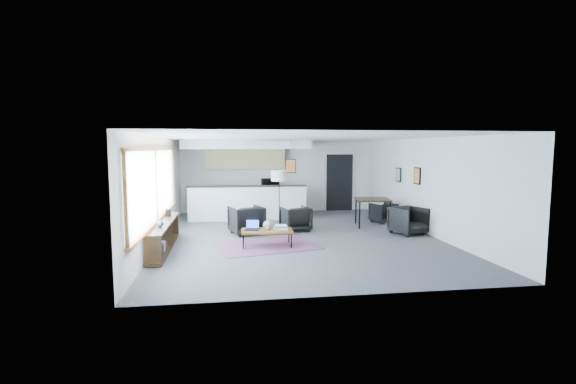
{
  "coord_description": "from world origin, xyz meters",
  "views": [
    {
      "loc": [
        -1.83,
        -10.7,
        2.33
      ],
      "look_at": [
        -0.22,
        0.4,
        1.15
      ],
      "focal_mm": 26.0,
      "sensor_mm": 36.0,
      "label": 1
    }
  ],
  "objects": [
    {
      "name": "dining_chair_far",
      "position": [
        3.0,
        1.7,
        0.29
      ],
      "size": [
        0.71,
        0.68,
        0.59
      ],
      "primitive_type": "imported",
      "rotation": [
        0.0,
        0.0,
        3.45
      ],
      "color": "black",
      "rests_on": "floor"
    },
    {
      "name": "kilim_rug",
      "position": [
        -0.93,
        -0.97,
        0.01
      ],
      "size": [
        2.64,
        2.1,
        0.01
      ],
      "rotation": [
        0.0,
        0.0,
        0.24
      ],
      "color": "#66364F",
      "rests_on": "floor"
    },
    {
      "name": "coaster",
      "position": [
        -0.86,
        -1.25,
        0.4
      ],
      "size": [
        0.12,
        0.12,
        0.01
      ],
      "rotation": [
        0.0,
        0.0,
        -0.15
      ],
      "color": "#E5590C",
      "rests_on": "coffee_table"
    },
    {
      "name": "room",
      "position": [
        0.0,
        0.0,
        1.3
      ],
      "size": [
        7.02,
        9.02,
        2.62
      ],
      "color": "#4C4C4F",
      "rests_on": "ground"
    },
    {
      "name": "window",
      "position": [
        -3.46,
        -0.9,
        1.46
      ],
      "size": [
        0.1,
        5.95,
        1.66
      ],
      "color": "#8CBFFF",
      "rests_on": "room"
    },
    {
      "name": "floor_lamp",
      "position": [
        -0.32,
        1.58,
        1.45
      ],
      "size": [
        0.56,
        0.56,
        1.67
      ],
      "rotation": [
        0.0,
        0.0,
        0.19
      ],
      "color": "black",
      "rests_on": "floor"
    },
    {
      "name": "book_stack",
      "position": [
        -0.58,
        -0.93,
        0.44
      ],
      "size": [
        0.36,
        0.3,
        0.1
      ],
      "rotation": [
        0.0,
        0.0,
        -0.11
      ],
      "color": "silver",
      "rests_on": "coffee_table"
    },
    {
      "name": "wall_art_upper",
      "position": [
        3.47,
        1.7,
        1.5
      ],
      "size": [
        0.03,
        0.34,
        0.44
      ],
      "color": "black",
      "rests_on": "room"
    },
    {
      "name": "armchair_right",
      "position": [
        0.05,
        0.78,
        0.38
      ],
      "size": [
        0.88,
        0.84,
        0.76
      ],
      "primitive_type": "imported",
      "rotation": [
        0.0,
        0.0,
        3.38
      ],
      "color": "black",
      "rests_on": "floor"
    },
    {
      "name": "kitchenette",
      "position": [
        -1.2,
        3.71,
        1.38
      ],
      "size": [
        4.2,
        1.96,
        2.6
      ],
      "color": "white",
      "rests_on": "floor"
    },
    {
      "name": "microwave",
      "position": [
        -0.33,
        4.15,
        1.12
      ],
      "size": [
        0.6,
        0.38,
        0.38
      ],
      "primitive_type": "imported",
      "rotation": [
        0.0,
        0.0,
        0.13
      ],
      "color": "black",
      "rests_on": "kitchenette"
    },
    {
      "name": "track_light",
      "position": [
        -0.59,
        2.2,
        2.53
      ],
      "size": [
        1.6,
        0.07,
        0.15
      ],
      "color": "silver",
      "rests_on": "room"
    },
    {
      "name": "coffee_table",
      "position": [
        -0.93,
        -0.97,
        0.37
      ],
      "size": [
        1.24,
        0.7,
        0.39
      ],
      "rotation": [
        0.0,
        0.0,
        -0.04
      ],
      "color": "brown",
      "rests_on": "floor"
    },
    {
      "name": "dining_table",
      "position": [
        2.44,
        1.13,
        0.76
      ],
      "size": [
        1.14,
        1.14,
        0.83
      ],
      "rotation": [
        0.0,
        0.0,
        -0.18
      ],
      "color": "#2F2010",
      "rests_on": "floor"
    },
    {
      "name": "console",
      "position": [
        -3.3,
        -1.05,
        0.33
      ],
      "size": [
        0.35,
        3.0,
        0.8
      ],
      "color": "#2F2010",
      "rests_on": "floor"
    },
    {
      "name": "armchair_left",
      "position": [
        -1.35,
        0.5,
        0.42
      ],
      "size": [
        1.02,
        0.99,
        0.85
      ],
      "primitive_type": "imported",
      "rotation": [
        0.0,
        0.0,
        3.45
      ],
      "color": "black",
      "rests_on": "floor"
    },
    {
      "name": "laptop",
      "position": [
        -1.27,
        -0.9,
        0.46
      ],
      "size": [
        0.37,
        0.32,
        0.23
      ],
      "rotation": [
        0.0,
        0.0,
        -0.2
      ],
      "color": "black",
      "rests_on": "coffee_table"
    },
    {
      "name": "dining_chair_near",
      "position": [
        3.0,
        -0.14,
        0.35
      ],
      "size": [
        0.86,
        0.84,
        0.7
      ],
      "primitive_type": "imported",
      "rotation": [
        0.0,
        0.0,
        0.36
      ],
      "color": "black",
      "rests_on": "floor"
    },
    {
      "name": "doorway",
      "position": [
        2.3,
        4.42,
        1.07
      ],
      "size": [
        1.1,
        0.12,
        2.15
      ],
      "color": "black",
      "rests_on": "room"
    },
    {
      "name": "wall_art_lower",
      "position": [
        3.47,
        0.4,
        1.55
      ],
      "size": [
        0.03,
        0.38,
        0.48
      ],
      "color": "black",
      "rests_on": "room"
    },
    {
      "name": "ceramic_pot",
      "position": [
        -0.9,
        -0.98,
        0.51
      ],
      "size": [
        0.23,
        0.23,
        0.23
      ],
      "rotation": [
        0.0,
        0.0,
        0.24
      ],
      "color": "gray",
      "rests_on": "coffee_table"
    }
  ]
}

